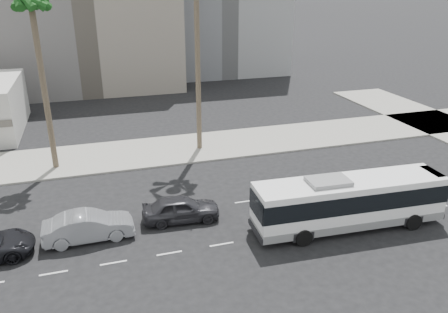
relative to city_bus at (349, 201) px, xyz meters
name	(u,v)px	position (x,y,z in m)	size (l,w,h in m)	color
ground	(316,228)	(-1.84, 0.34, -1.75)	(700.00, 700.00, 0.00)	black
sidewalk_north	(235,143)	(-1.84, 15.84, -1.68)	(120.00, 7.00, 0.15)	gray
midrise_beige_west	(84,19)	(-13.84, 45.34, 7.25)	(24.00, 18.00, 18.00)	slate
city_bus	(349,201)	(0.00, 0.00, 0.00)	(11.74, 3.18, 3.34)	white
car_a	(181,209)	(-9.46, 3.69, -0.94)	(4.77, 1.92, 1.62)	#2B2B2F
car_b	(89,226)	(-14.96, 3.15, -0.92)	(5.07, 1.77, 1.67)	gray
palm_mid	(31,3)	(-17.31, 14.60, 10.69)	(4.47, 4.47, 13.83)	brown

